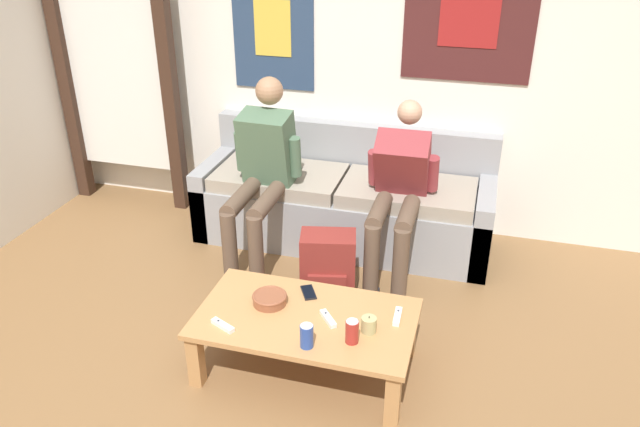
% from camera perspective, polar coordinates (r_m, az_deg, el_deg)
% --- Properties ---
extents(wall_back, '(10.00, 0.07, 2.55)m').
position_cam_1_polar(wall_back, '(4.57, 3.38, 14.29)').
color(wall_back, white).
rests_on(wall_back, ground_plane).
extents(door_frame, '(1.00, 0.10, 2.15)m').
position_cam_1_polar(door_frame, '(5.10, -18.36, 13.47)').
color(door_frame, '#382319').
rests_on(door_frame, ground_plane).
extents(couch, '(2.11, 0.73, 0.80)m').
position_cam_1_polar(couch, '(4.56, 2.25, 1.02)').
color(couch, gray).
rests_on(couch, ground_plane).
extents(coffee_table, '(1.14, 0.65, 0.34)m').
position_cam_1_polar(coffee_table, '(3.31, -1.31, -10.09)').
color(coffee_table, '#B27F4C').
rests_on(coffee_table, ground_plane).
extents(person_seated_adult, '(0.47, 0.88, 1.23)m').
position_cam_1_polar(person_seated_adult, '(4.17, -5.35, 4.08)').
color(person_seated_adult, brown).
rests_on(person_seated_adult, ground_plane).
extents(person_seated_teen, '(0.47, 0.95, 1.10)m').
position_cam_1_polar(person_seated_teen, '(4.04, 7.21, 2.35)').
color(person_seated_teen, brown).
rests_on(person_seated_teen, ground_plane).
extents(backpack, '(0.38, 0.30, 0.44)m').
position_cam_1_polar(backpack, '(3.92, 0.72, -4.96)').
color(backpack, maroon).
rests_on(backpack, ground_plane).
extents(ceramic_bowl, '(0.19, 0.19, 0.05)m').
position_cam_1_polar(ceramic_bowl, '(3.37, -4.63, -7.75)').
color(ceramic_bowl, brown).
rests_on(ceramic_bowl, coffee_table).
extents(pillar_candle, '(0.08, 0.08, 0.09)m').
position_cam_1_polar(pillar_candle, '(3.16, 4.48, -10.11)').
color(pillar_candle, tan).
rests_on(pillar_candle, coffee_table).
extents(drink_can_blue, '(0.07, 0.07, 0.12)m').
position_cam_1_polar(drink_can_blue, '(3.05, -1.23, -11.13)').
color(drink_can_blue, '#28479E').
rests_on(drink_can_blue, coffee_table).
extents(drink_can_red, '(0.07, 0.07, 0.12)m').
position_cam_1_polar(drink_can_red, '(3.08, 2.95, -10.72)').
color(drink_can_red, maroon).
rests_on(drink_can_red, coffee_table).
extents(game_controller_near_left, '(0.04, 0.15, 0.03)m').
position_cam_1_polar(game_controller_near_left, '(3.28, 7.10, -9.32)').
color(game_controller_near_left, white).
rests_on(game_controller_near_left, coffee_table).
extents(game_controller_near_right, '(0.14, 0.09, 0.03)m').
position_cam_1_polar(game_controller_near_right, '(3.24, -8.89, -10.07)').
color(game_controller_near_right, white).
rests_on(game_controller_near_right, coffee_table).
extents(game_controller_far_center, '(0.12, 0.13, 0.03)m').
position_cam_1_polar(game_controller_far_center, '(3.24, 0.75, -9.59)').
color(game_controller_far_center, white).
rests_on(game_controller_far_center, coffee_table).
extents(cell_phone, '(0.12, 0.15, 0.01)m').
position_cam_1_polar(cell_phone, '(3.45, -1.06, -7.22)').
color(cell_phone, black).
rests_on(cell_phone, coffee_table).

